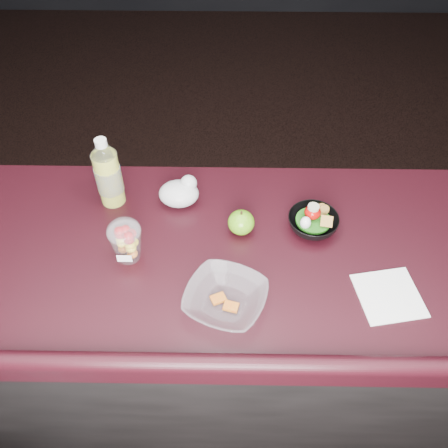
{
  "coord_description": "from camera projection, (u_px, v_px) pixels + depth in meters",
  "views": [
    {
      "loc": [
        0.01,
        -0.59,
        2.12
      ],
      "look_at": [
        -0.01,
        0.33,
        1.1
      ],
      "focal_mm": 40.0,
      "sensor_mm": 36.0,
      "label": 1
    }
  ],
  "objects": [
    {
      "name": "plastic_bag",
      "position": [
        180.0,
        192.0,
        1.51
      ],
      "size": [
        0.12,
        0.1,
        0.09
      ],
      "color": "silver",
      "rests_on": "counter"
    },
    {
      "name": "fruit_cup",
      "position": [
        126.0,
        240.0,
        1.35
      ],
      "size": [
        0.09,
        0.09,
        0.13
      ],
      "color": "white",
      "rests_on": "counter"
    },
    {
      "name": "room_shell",
      "position": [
        227.0,
        24.0,
        0.61
      ],
      "size": [
        8.0,
        8.0,
        8.0
      ],
      "color": "black",
      "rests_on": "ground"
    },
    {
      "name": "paper_napkin",
      "position": [
        389.0,
        296.0,
        1.31
      ],
      "size": [
        0.19,
        0.19,
        0.0
      ],
      "primitive_type": "cube",
      "rotation": [
        0.0,
        0.0,
        0.18
      ],
      "color": "white",
      "rests_on": "counter"
    },
    {
      "name": "counter",
      "position": [
        226.0,
        340.0,
        1.79
      ],
      "size": [
        4.06,
        0.71,
        1.02
      ],
      "color": "black",
      "rests_on": "ground"
    },
    {
      "name": "takeout_bowl",
      "position": [
        226.0,
        299.0,
        1.27
      ],
      "size": [
        0.27,
        0.27,
        0.05
      ],
      "rotation": [
        0.0,
        0.0,
        -0.38
      ],
      "color": "silver",
      "rests_on": "counter"
    },
    {
      "name": "green_apple",
      "position": [
        241.0,
        222.0,
        1.44
      ],
      "size": [
        0.08,
        0.08,
        0.08
      ],
      "color": "#498B10",
      "rests_on": "counter"
    },
    {
      "name": "lemonade_bottle",
      "position": [
        109.0,
        177.0,
        1.47
      ],
      "size": [
        0.08,
        0.08,
        0.24
      ],
      "color": "gold",
      "rests_on": "counter"
    },
    {
      "name": "snack_bowl",
      "position": [
        313.0,
        222.0,
        1.45
      ],
      "size": [
        0.18,
        0.18,
        0.08
      ],
      "rotation": [
        0.0,
        0.0,
        0.29
      ],
      "color": "black",
      "rests_on": "counter"
    }
  ]
}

